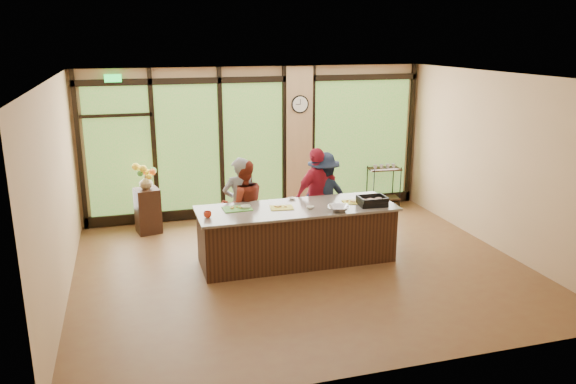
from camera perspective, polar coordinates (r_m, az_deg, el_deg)
floor at (r=9.04m, az=1.42°, el=-7.67°), size 7.00×7.00×0.00m
ceiling at (r=8.33m, az=1.56°, el=11.65°), size 7.00×7.00×0.00m
back_wall at (r=11.40m, az=-3.09°, el=5.08°), size 7.00×0.00×7.00m
left_wall at (r=8.24m, az=-22.39°, el=-0.16°), size 0.00×6.00×6.00m
right_wall at (r=10.16m, az=20.68°, el=2.81°), size 0.00×6.00×6.00m
window_wall at (r=11.41m, az=-2.23°, el=4.57°), size 6.90×0.12×3.00m
island_base at (r=9.15m, az=0.87°, el=-4.43°), size 3.10×1.00×0.88m
countertop at (r=9.00m, az=0.89°, el=-1.67°), size 3.20×1.10×0.04m
wall_clock at (r=11.38m, az=1.23°, el=8.91°), size 0.36×0.04×0.36m
cook_left at (r=9.56m, az=-4.87°, el=-1.24°), size 0.61×0.41×1.63m
cook_midleft at (r=9.56m, az=-4.53°, el=-1.38°), size 0.80×0.65×1.58m
cook_midright at (r=9.93m, az=3.04°, el=-0.33°), size 1.08×0.75×1.70m
cook_right at (r=10.03m, az=3.58°, el=-0.47°), size 1.08×0.67×1.61m
roasting_pan at (r=9.19m, az=8.55°, el=-1.11°), size 0.47×0.38×0.08m
mixing_bowl at (r=8.83m, az=5.15°, el=-1.68°), size 0.42×0.42×0.08m
cutting_board_left at (r=8.93m, az=-5.18°, el=-1.70°), size 0.45×0.34×0.01m
cutting_board_center at (r=8.95m, az=-0.65°, el=-1.60°), size 0.40×0.32×0.01m
cutting_board_right at (r=9.32m, az=6.68°, el=-1.01°), size 0.39×0.32×0.01m
prep_bowl_near at (r=8.94m, az=-4.33°, el=-1.54°), size 0.17×0.17×0.05m
prep_bowl_mid at (r=8.93m, az=2.26°, el=-1.57°), size 0.15×0.15×0.04m
prep_bowl_far at (r=9.42m, az=0.39°, el=-0.67°), size 0.13×0.13×0.03m
red_ramekin at (r=8.56m, az=-8.18°, el=-2.28°), size 0.15×0.15×0.10m
flower_stand at (r=10.80m, az=-14.06°, el=-1.85°), size 0.50×0.50×0.84m
flower_vase at (r=10.65m, az=-14.25°, el=0.98°), size 0.33×0.33×0.26m
bar_cart at (r=12.26m, az=9.70°, el=1.12°), size 0.72×0.46×0.93m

